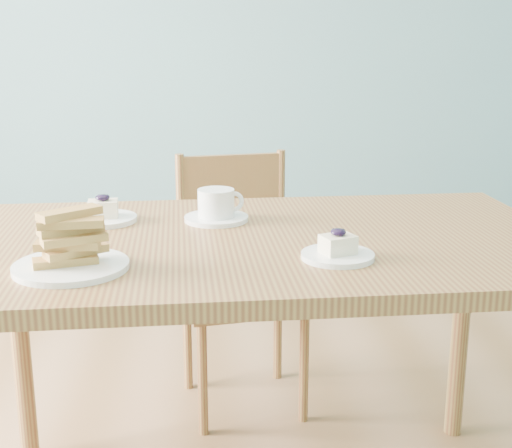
{
  "coord_description": "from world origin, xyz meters",
  "views": [
    {
      "loc": [
        0.19,
        -1.81,
        1.21
      ],
      "look_at": [
        0.32,
        -0.19,
        0.77
      ],
      "focal_mm": 50.0,
      "sensor_mm": 36.0,
      "label": 1
    }
  ],
  "objects_px": {
    "dining_chair": "(240,281)",
    "cheesecake_plate_far": "(103,215)",
    "dining_table": "(262,268)",
    "cheesecake_plate_near": "(338,251)",
    "biscotti_plate": "(70,250)",
    "coffee_cup": "(217,207)"
  },
  "relations": [
    {
      "from": "cheesecake_plate_far",
      "to": "dining_chair",
      "type": "bearing_deg",
      "value": 51.8
    },
    {
      "from": "dining_table",
      "to": "dining_chair",
      "type": "relative_size",
      "value": 1.73
    },
    {
      "from": "dining_table",
      "to": "coffee_cup",
      "type": "height_order",
      "value": "coffee_cup"
    },
    {
      "from": "cheesecake_plate_near",
      "to": "biscotti_plate",
      "type": "relative_size",
      "value": 0.67
    },
    {
      "from": "dining_table",
      "to": "dining_chair",
      "type": "distance_m",
      "value": 0.68
    },
    {
      "from": "cheesecake_plate_far",
      "to": "coffee_cup",
      "type": "xyz_separation_m",
      "value": [
        0.28,
        -0.01,
        0.02
      ]
    },
    {
      "from": "cheesecake_plate_far",
      "to": "biscotti_plate",
      "type": "height_order",
      "value": "biscotti_plate"
    },
    {
      "from": "cheesecake_plate_far",
      "to": "coffee_cup",
      "type": "bearing_deg",
      "value": -2.4
    },
    {
      "from": "dining_table",
      "to": "cheesecake_plate_near",
      "type": "distance_m",
      "value": 0.24
    },
    {
      "from": "dining_table",
      "to": "cheesecake_plate_near",
      "type": "xyz_separation_m",
      "value": [
        0.14,
        -0.17,
        0.09
      ]
    },
    {
      "from": "dining_table",
      "to": "coffee_cup",
      "type": "relative_size",
      "value": 8.96
    },
    {
      "from": "biscotti_plate",
      "to": "dining_chair",
      "type": "bearing_deg",
      "value": 65.62
    },
    {
      "from": "biscotti_plate",
      "to": "coffee_cup",
      "type": "bearing_deg",
      "value": 50.58
    },
    {
      "from": "dining_table",
      "to": "coffee_cup",
      "type": "xyz_separation_m",
      "value": [
        -0.1,
        0.16,
        0.11
      ]
    },
    {
      "from": "dining_table",
      "to": "dining_chair",
      "type": "bearing_deg",
      "value": 89.76
    },
    {
      "from": "coffee_cup",
      "to": "dining_chair",
      "type": "bearing_deg",
      "value": 67.82
    },
    {
      "from": "dining_table",
      "to": "cheesecake_plate_far",
      "type": "distance_m",
      "value": 0.43
    },
    {
      "from": "dining_table",
      "to": "cheesecake_plate_far",
      "type": "relative_size",
      "value": 8.69
    },
    {
      "from": "cheesecake_plate_near",
      "to": "cheesecake_plate_far",
      "type": "height_order",
      "value": "cheesecake_plate_far"
    },
    {
      "from": "cheesecake_plate_far",
      "to": "biscotti_plate",
      "type": "bearing_deg",
      "value": -92.35
    },
    {
      "from": "dining_table",
      "to": "cheesecake_plate_far",
      "type": "bearing_deg",
      "value": 154.28
    },
    {
      "from": "dining_chair",
      "to": "cheesecake_plate_far",
      "type": "relative_size",
      "value": 5.03
    }
  ]
}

